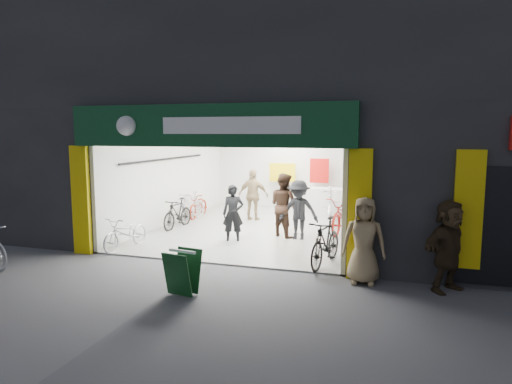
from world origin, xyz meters
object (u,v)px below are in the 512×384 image
at_px(bike_right_front, 326,242).
at_px(sandwich_board, 183,271).
at_px(pedestrian_near, 364,241).
at_px(bike_left_front, 126,233).

bearing_deg(bike_right_front, sandwich_board, -119.85).
relative_size(bike_right_front, pedestrian_near, 1.05).
distance_m(bike_left_front, pedestrian_near, 5.93).
bearing_deg(bike_left_front, pedestrian_near, -1.80).
height_order(bike_right_front, sandwich_board, bike_right_front).
height_order(bike_left_front, sandwich_board, same).
bearing_deg(sandwich_board, bike_left_front, 146.64).
height_order(bike_right_front, pedestrian_near, pedestrian_near).
distance_m(bike_right_front, sandwich_board, 3.35).
xyz_separation_m(pedestrian_near, sandwich_board, (-3.04, -1.65, -0.40)).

